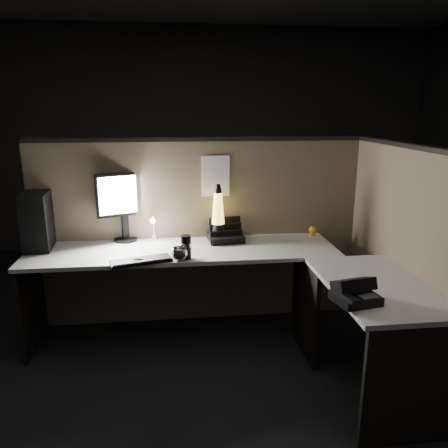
{
  "coord_description": "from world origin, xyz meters",
  "views": [
    {
      "loc": [
        -0.21,
        -2.52,
        1.76
      ],
      "look_at": [
        0.13,
        0.35,
        0.98
      ],
      "focal_mm": 35.0,
      "sensor_mm": 36.0,
      "label": 1
    }
  ],
  "objects": [
    {
      "name": "floor",
      "position": [
        0.0,
        0.0,
        0.0
      ],
      "size": [
        6.0,
        6.0,
        0.0
      ],
      "primitive_type": "plane",
      "color": "black",
      "rests_on": "ground"
    },
    {
      "name": "room_shell",
      "position": [
        0.0,
        0.0,
        1.62
      ],
      "size": [
        6.0,
        6.0,
        6.0
      ],
      "color": "silver",
      "rests_on": "ground"
    },
    {
      "name": "partition_back",
      "position": [
        0.0,
        0.93,
        0.75
      ],
      "size": [
        2.66,
        0.06,
        1.5
      ],
      "primitive_type": "cube",
      "color": "brown",
      "rests_on": "ground"
    },
    {
      "name": "partition_right",
      "position": [
        1.33,
        0.1,
        0.75
      ],
      "size": [
        0.06,
        1.66,
        1.5
      ],
      "primitive_type": "cube",
      "color": "brown",
      "rests_on": "ground"
    },
    {
      "name": "desk",
      "position": [
        0.18,
        0.25,
        0.58
      ],
      "size": [
        2.6,
        1.6,
        0.73
      ],
      "color": "beige",
      "rests_on": "ground"
    },
    {
      "name": "pc_tower",
      "position": [
        -1.22,
        0.79,
        0.94
      ],
      "size": [
        0.21,
        0.42,
        0.42
      ],
      "primitive_type": "cube",
      "rotation": [
        0.0,
        0.0,
        0.08
      ],
      "color": "black",
      "rests_on": "desk"
    },
    {
      "name": "monitor",
      "position": [
        -0.6,
        0.88,
        1.06
      ],
      "size": [
        0.41,
        0.2,
        0.54
      ],
      "rotation": [
        0.0,
        0.0,
        0.37
      ],
      "color": "black",
      "rests_on": "desk"
    },
    {
      "name": "keyboard",
      "position": [
        -0.44,
        0.34,
        0.74
      ],
      "size": [
        0.43,
        0.24,
        0.02
      ],
      "primitive_type": "cube",
      "rotation": [
        0.0,
        0.0,
        0.26
      ],
      "color": "black",
      "rests_on": "desk"
    },
    {
      "name": "mouse",
      "position": [
        -0.47,
        0.34,
        0.75
      ],
      "size": [
        0.11,
        0.1,
        0.04
      ],
      "primitive_type": "ellipsoid",
      "rotation": [
        0.0,
        0.0,
        -0.38
      ],
      "color": "black",
      "rests_on": "desk"
    },
    {
      "name": "clip_lamp",
      "position": [
        -0.37,
        0.83,
        0.85
      ],
      "size": [
        0.04,
        0.16,
        0.2
      ],
      "color": "silver",
      "rests_on": "desk"
    },
    {
      "name": "organizer",
      "position": [
        0.19,
        0.78,
        0.78
      ],
      "size": [
        0.29,
        0.26,
        0.2
      ],
      "rotation": [
        0.0,
        0.0,
        0.13
      ],
      "color": "black",
      "rests_on": "desk"
    },
    {
      "name": "lava_lamp",
      "position": [
        0.13,
        0.76,
        0.92
      ],
      "size": [
        0.12,
        0.12,
        0.46
      ],
      "color": "black",
      "rests_on": "desk"
    },
    {
      "name": "travel_mug",
      "position": [
        -0.13,
        0.38,
        0.81
      ],
      "size": [
        0.07,
        0.07,
        0.17
      ],
      "primitive_type": "cylinder",
      "color": "black",
      "rests_on": "desk"
    },
    {
      "name": "steel_mug",
      "position": [
        -0.18,
        0.35,
        0.77
      ],
      "size": [
        0.15,
        0.15,
        0.09
      ],
      "primitive_type": "imported",
      "rotation": [
        0.0,
        0.0,
        0.36
      ],
      "color": "#B7B7BE",
      "rests_on": "desk"
    },
    {
      "name": "figurine",
      "position": [
        0.92,
        0.82,
        0.78
      ],
      "size": [
        0.06,
        0.06,
        0.06
      ],
      "primitive_type": "sphere",
      "color": "#FFA428",
      "rests_on": "desk"
    },
    {
      "name": "pinned_paper",
      "position": [
        0.13,
        0.9,
        1.23
      ],
      "size": [
        0.22,
        0.0,
        0.32
      ],
      "primitive_type": "cube",
      "color": "white",
      "rests_on": "partition_back"
    },
    {
      "name": "desk_phone",
      "position": [
        0.76,
        -0.42,
        0.78
      ],
      "size": [
        0.26,
        0.26,
        0.13
      ],
      "rotation": [
        0.0,
        0.0,
        0.19
      ],
      "color": "black",
      "rests_on": "desk"
    }
  ]
}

